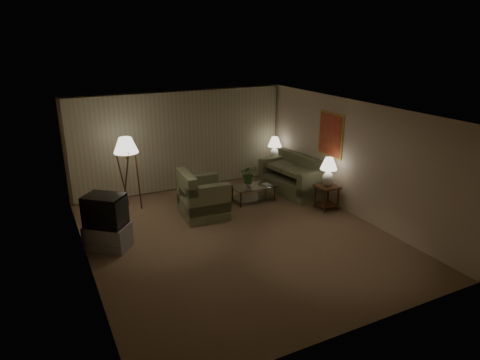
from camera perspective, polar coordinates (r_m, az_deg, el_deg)
name	(u,v)px	position (r m, az deg, el deg)	size (l,w,h in m)	color
ground	(237,236)	(9.23, -0.40, -7.52)	(7.00, 7.00, 0.00)	#8E754E
room_shell	(209,142)	(9.93, -4.17, 5.13)	(6.04, 7.02, 2.72)	beige
sofa	(291,178)	(11.63, 6.88, 0.21)	(2.04, 1.39, 0.80)	#7B825B
armchair	(203,198)	(10.08, -4.92, -2.47)	(1.17, 1.12, 0.88)	#7B825B
side_table_near	(327,193)	(10.69, 11.51, -1.74)	(0.50, 0.50, 0.60)	#3A2010
side_table_far	(274,166)	(12.64, 4.57, 1.82)	(0.50, 0.42, 0.60)	#3A2010
table_lamp_near	(329,169)	(10.49, 11.73, 1.40)	(0.41, 0.41, 0.71)	white
table_lamp_far	(275,146)	(12.47, 4.64, 4.48)	(0.40, 0.40, 0.69)	white
coffee_table	(254,191)	(11.00, 1.84, -1.46)	(1.12, 0.61, 0.41)	silver
tv_cabinet	(108,237)	(9.06, -17.22, -7.22)	(0.99, 0.95, 0.50)	#9E9EA1
crt_tv	(105,211)	(8.83, -17.57, -3.90)	(0.91, 0.89, 0.64)	black
floor_lamp	(128,172)	(10.64, -14.70, 1.00)	(0.59, 0.59, 1.80)	#3A2010
ottoman	(217,196)	(10.89, -3.11, -2.09)	(0.63, 0.63, 0.42)	#984B33
vase	(249,184)	(10.86, 1.15, -0.54)	(0.14, 0.14, 0.15)	white
flowers	(249,172)	(10.76, 1.16, 1.02)	(0.43, 0.37, 0.48)	#386E31
book	(264,185)	(10.98, 3.24, -0.70)	(0.18, 0.24, 0.02)	olive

